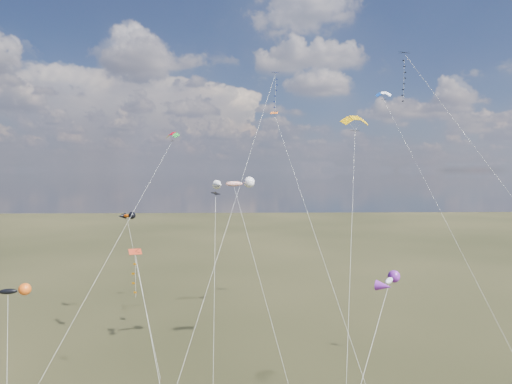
{
  "coord_description": "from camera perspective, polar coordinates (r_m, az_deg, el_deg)",
  "views": [
    {
      "loc": [
        -1.47,
        -26.73,
        21.12
      ],
      "look_at": [
        0.0,
        18.0,
        19.0
      ],
      "focal_mm": 32.0,
      "sensor_mm": 36.0,
      "label": 1
    }
  ],
  "objects": [
    {
      "name": "diamond_black_high",
      "position": [
        59.82,
        19.37,
        11.77
      ],
      "size": [
        13.87,
        27.71,
        35.98
      ],
      "color": "black",
      "rests_on": "ground"
    },
    {
      "name": "diamond_navy_tall",
      "position": [
        59.34,
        1.73,
        10.57
      ],
      "size": [
        11.67,
        29.19,
        34.28
      ],
      "color": "#0A1655",
      "rests_on": "ground"
    },
    {
      "name": "diamond_black_mid",
      "position": [
        46.77,
        -5.16,
        -6.94
      ],
      "size": [
        1.06,
        11.38,
        18.8
      ],
      "color": "black",
      "rests_on": "ground"
    },
    {
      "name": "diamond_red_low",
      "position": [
        37.04,
        -14.6,
        -10.88
      ],
      "size": [
        5.09,
        7.85,
        14.97
      ],
      "color": "red",
      "rests_on": "ground"
    },
    {
      "name": "diamond_orange_center",
      "position": [
        45.65,
        5.72,
        -0.3
      ],
      "size": [
        7.99,
        17.46,
        27.64
      ],
      "color": "orange",
      "rests_on": "ground"
    },
    {
      "name": "parafoil_yellow",
      "position": [
        48.61,
        12.29,
        8.94
      ],
      "size": [
        6.62,
        18.64,
        27.25
      ],
      "color": "#D39806",
      "rests_on": "ground"
    },
    {
      "name": "parafoil_blue_white",
      "position": [
        67.89,
        15.78,
        11.61
      ],
      "size": [
        8.59,
        24.06,
        32.6
      ],
      "color": "blue",
      "rests_on": "ground"
    },
    {
      "name": "parafoil_tricolor",
      "position": [
        59.7,
        -10.53,
        6.99
      ],
      "size": [
        11.37,
        21.24,
        26.38
      ],
      "color": "gold",
      "rests_on": "ground"
    },
    {
      "name": "novelty_black_orange",
      "position": [
        44.23,
        -28.6,
        -10.89
      ],
      "size": [
        4.17,
        6.81,
        11.58
      ],
      "color": "black",
      "rests_on": "ground"
    },
    {
      "name": "novelty_orange_black",
      "position": [
        57.67,
        -15.85,
        -2.95
      ],
      "size": [
        7.1,
        11.78,
        16.12
      ],
      "color": "#DF4601",
      "rests_on": "ground"
    },
    {
      "name": "novelty_white_purple",
      "position": [
        29.6,
        16.24,
        -10.76
      ],
      "size": [
        8.77,
        11.15,
        14.76
      ],
      "color": "silver",
      "rests_on": "ground"
    },
    {
      "name": "novelty_redwhite_stripe",
      "position": [
        50.19,
        -2.74,
        1.0
      ],
      "size": [
        7.67,
        12.19,
        20.36
      ],
      "color": "red",
      "rests_on": "ground"
    }
  ]
}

